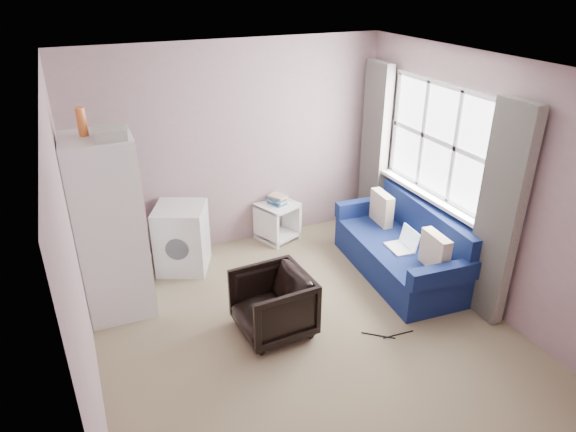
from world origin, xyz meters
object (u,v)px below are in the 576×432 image
armchair (273,301)px  sofa (404,250)px  side_table (277,218)px  washing_machine (182,237)px  fridge (110,227)px

armchair → sofa: (1.78, 0.39, -0.05)m
sofa → side_table: bearing=130.8°
washing_machine → side_table: (1.29, 0.23, -0.12)m
armchair → washing_machine: size_ratio=0.88×
fridge → sofa: size_ratio=1.12×
side_table → sofa: sofa is taller
side_table → sofa: 1.69m
armchair → sofa: bearing=99.1°
fridge → washing_machine: 1.07m
sofa → washing_machine: bearing=158.1°
armchair → fridge: size_ratio=0.33×
armchair → side_table: armchair is taller
washing_machine → side_table: washing_machine is taller
armchair → washing_machine: washing_machine is taller
side_table → armchair: bearing=-113.9°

